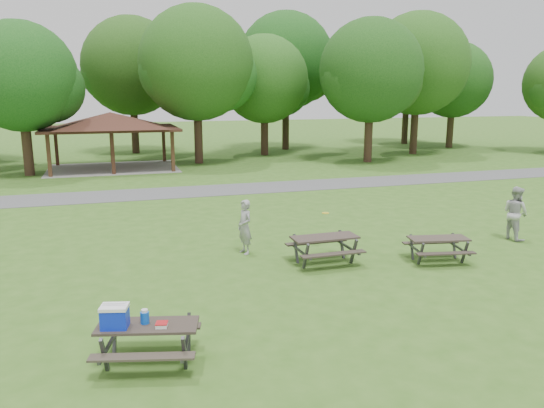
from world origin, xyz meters
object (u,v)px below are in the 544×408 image
Objects in this scene: picnic_table_middle at (325,243)px; frisbee_thrower at (245,227)px; frisbee_catcher at (515,213)px; picnic_table_near at (137,327)px.

frisbee_thrower reaches higher than picnic_table_middle.
frisbee_catcher is (7.40, 0.48, 0.30)m from picnic_table_middle.
picnic_table_near is 1.10× the size of picnic_table_middle.
frisbee_catcher is (9.45, -1.20, 0.07)m from frisbee_thrower.
frisbee_thrower is (-2.05, 1.68, 0.24)m from picnic_table_middle.
picnic_table_near is 14.09m from frisbee_catcher.
frisbee_thrower reaches higher than picnic_table_near.
frisbee_thrower is 0.93× the size of frisbee_catcher.
frisbee_catcher reaches higher than picnic_table_middle.
picnic_table_near is 1.26× the size of frisbee_thrower.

